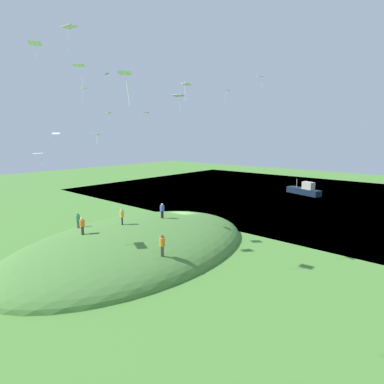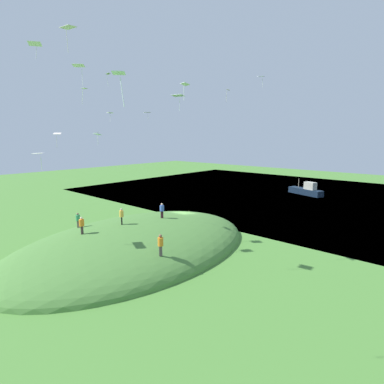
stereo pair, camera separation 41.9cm
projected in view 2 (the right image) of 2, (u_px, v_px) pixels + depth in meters
name	position (u px, v px, depth m)	size (l,w,h in m)	color
ground_plane	(184.00, 228.00, 38.09)	(160.00, 160.00, 0.00)	#487E33
lake_water	(288.00, 195.00, 61.38)	(56.39, 80.00, 0.40)	teal
grass_hill	(136.00, 248.00, 31.19)	(28.12, 17.81, 5.12)	#477835
boat_on_lake	(306.00, 190.00, 60.11)	(4.17, 7.46, 2.95)	#122031
person_near_shore	(121.00, 214.00, 30.49)	(0.59, 0.59, 1.69)	black
person_watching_kites	(162.00, 209.00, 33.22)	(0.62, 0.62, 1.68)	black
person_with_child	(161.00, 243.00, 24.53)	(0.65, 0.65, 1.85)	#524447
person_walking_path	(78.00, 219.00, 31.07)	(0.60, 0.60, 1.59)	brown
person_on_hilltop	(82.00, 223.00, 28.03)	(0.64, 0.64, 1.67)	#382929
kite_0	(108.00, 75.00, 43.58)	(0.90, 0.81, 1.81)	silver
kite_1	(84.00, 90.00, 30.24)	(0.73, 0.64, 1.57)	white
kite_2	(261.00, 77.00, 37.98)	(1.03, 1.05, 1.38)	white
kite_3	(68.00, 28.00, 22.13)	(0.94, 1.23, 1.91)	silver
kite_4	(110.00, 113.00, 42.70)	(0.87, 1.10, 1.35)	white
kite_5	(35.00, 44.00, 26.02)	(1.29, 1.19, 1.46)	silver
kite_6	(228.00, 91.00, 38.61)	(0.75, 0.66, 1.68)	silver
kite_7	(79.00, 66.00, 28.95)	(1.32, 1.33, 1.96)	white
kite_8	(57.00, 134.00, 39.82)	(1.15, 1.10, 1.99)	silver
kite_9	(147.00, 113.00, 52.01)	(1.43, 1.27, 1.22)	white
kite_10	(97.00, 133.00, 38.79)	(0.83, 0.87, 1.62)	white
kite_11	(38.00, 154.00, 24.04)	(1.23, 1.36, 1.42)	silver
kite_12	(98.00, 135.00, 40.73)	(0.80, 1.18, 1.58)	white
kite_13	(178.00, 96.00, 28.89)	(1.05, 1.32, 1.61)	white
kite_14	(185.00, 85.00, 24.87)	(0.75, 0.91, 1.46)	white
kite_15	(119.00, 75.00, 12.70)	(0.92, 0.94, 1.43)	white
mooring_post	(189.00, 215.00, 42.20)	(0.14, 0.14, 1.18)	brown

